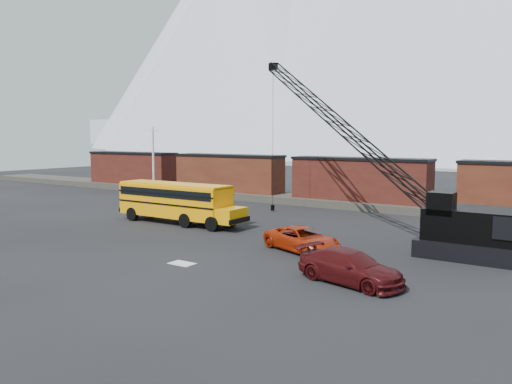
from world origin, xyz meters
TOP-DOWN VIEW (x-y plane):
  - ground at (0.00, 0.00)m, footprint 160.00×160.00m
  - gravel_berm at (0.00, 22.00)m, footprint 120.00×5.00m
  - boxcar_west_far at (-32.00, 22.00)m, footprint 13.70×3.10m
  - boxcar_west_near at (-16.00, 22.00)m, footprint 13.70×3.10m
  - boxcar_mid at (0.00, 22.00)m, footprint 13.70×3.10m
  - utility_pole at (-24.00, 18.00)m, footprint 1.40×0.24m
  - snow_patch at (0.50, -4.00)m, footprint 1.40×0.90m
  - school_bus at (-8.48, 5.34)m, footprint 11.65×2.65m
  - red_pickup at (4.48, 2.30)m, footprint 5.75×4.10m
  - maroon_suv at (9.54, -2.28)m, footprint 5.68×3.29m
  - crawler_crane at (2.95, 10.81)m, footprint 21.94×10.95m

SIDE VIEW (x-z plane):
  - ground at x=0.00m, z-range 0.00..0.00m
  - snow_patch at x=0.50m, z-range 0.00..0.02m
  - gravel_berm at x=0.00m, z-range 0.00..0.70m
  - red_pickup at x=4.48m, z-range 0.00..1.46m
  - maroon_suv at x=9.54m, z-range 0.00..1.55m
  - school_bus at x=-8.48m, z-range 0.20..3.39m
  - boxcar_west_far at x=-32.00m, z-range 0.68..4.85m
  - boxcar_west_near at x=-16.00m, z-range 0.68..4.85m
  - boxcar_mid at x=0.00m, z-range 0.68..4.85m
  - utility_pole at x=-24.00m, z-range 0.15..8.15m
  - crawler_crane at x=2.95m, z-range 0.89..14.53m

